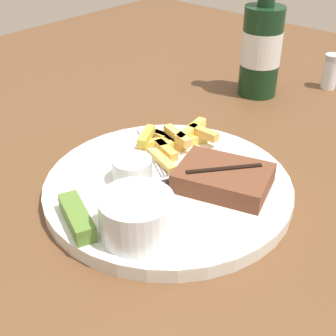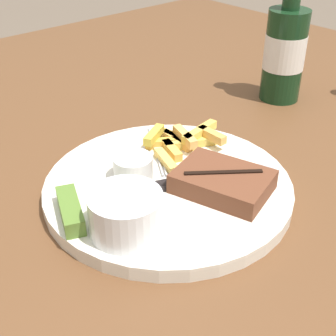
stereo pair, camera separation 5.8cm
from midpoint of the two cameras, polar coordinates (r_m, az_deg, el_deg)
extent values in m
cube|color=brown|center=(0.61, 2.71, -4.67)|extent=(1.53, 1.61, 0.04)
cylinder|color=brown|center=(1.68, 4.00, 6.40)|extent=(0.06, 0.06, 0.70)
cylinder|color=silver|center=(0.60, 2.78, -2.60)|extent=(0.31, 0.31, 0.01)
cylinder|color=white|center=(0.59, 2.80, -1.89)|extent=(0.31, 0.31, 0.00)
cube|color=brown|center=(0.57, 9.56, -1.74)|extent=(0.13, 0.11, 0.03)
cube|color=black|center=(0.57, 9.69, -0.60)|extent=(0.06, 0.08, 0.00)
cube|color=#E2BB4C|center=(0.67, 6.34, 4.31)|extent=(0.02, 0.07, 0.01)
cube|color=#D6B951|center=(0.66, 5.23, 2.94)|extent=(0.04, 0.07, 0.01)
cube|color=gold|center=(0.67, 3.55, 3.30)|extent=(0.06, 0.01, 0.01)
cube|color=#F2B25A|center=(0.66, 4.60, 3.78)|extent=(0.06, 0.03, 0.01)
cube|color=#F4B64A|center=(0.64, 3.03, 2.09)|extent=(0.05, 0.03, 0.01)
cube|color=gold|center=(0.66, 0.79, 3.98)|extent=(0.03, 0.05, 0.01)
cube|color=#E9B956|center=(0.62, 2.43, 0.73)|extent=(0.06, 0.03, 0.01)
cube|color=gold|center=(0.66, 7.85, 3.92)|extent=(0.05, 0.01, 0.01)
cube|color=#F1B342|center=(0.66, 1.88, 2.99)|extent=(0.04, 0.05, 0.01)
cube|color=gold|center=(0.67, 3.66, 3.48)|extent=(0.07, 0.02, 0.01)
cylinder|color=white|center=(0.50, -1.84, -5.71)|extent=(0.08, 0.08, 0.05)
cylinder|color=beige|center=(0.49, -1.87, -4.06)|extent=(0.07, 0.07, 0.01)
cylinder|color=silver|center=(0.59, -1.47, -0.05)|extent=(0.05, 0.05, 0.03)
cylinder|color=black|center=(0.58, -1.49, 0.96)|extent=(0.04, 0.04, 0.01)
cube|color=#567A2D|center=(0.53, -8.78, -5.24)|extent=(0.08, 0.05, 0.02)
cube|color=#B7B7BC|center=(0.67, 1.10, 2.88)|extent=(0.09, 0.06, 0.00)
cube|color=#B7B7BC|center=(0.61, 1.88, -0.28)|extent=(0.03, 0.02, 0.00)
cube|color=#B7B7BC|center=(0.61, 2.30, -0.25)|extent=(0.03, 0.02, 0.00)
cube|color=#B7B7BC|center=(0.61, 2.71, -0.21)|extent=(0.03, 0.02, 0.00)
cube|color=#B7B7BC|center=(0.61, 10.72, -0.81)|extent=(0.06, 0.11, 0.00)
cube|color=black|center=(0.58, 3.54, -2.09)|extent=(0.04, 0.06, 0.01)
cylinder|color=#143319|center=(0.86, 15.90, 12.97)|extent=(0.07, 0.07, 0.16)
cylinder|color=silver|center=(0.86, 15.98, 13.46)|extent=(0.07, 0.07, 0.06)
camera|label=1|loc=(0.03, -87.14, 1.83)|focal=50.00mm
camera|label=2|loc=(0.03, 92.86, -1.83)|focal=50.00mm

